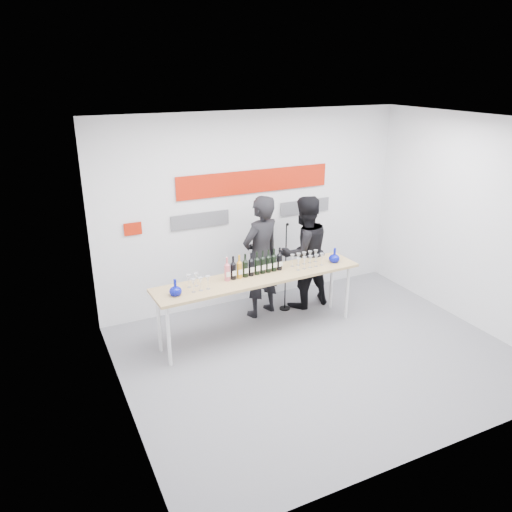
% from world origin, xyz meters
% --- Properties ---
extents(ground, '(5.00, 5.00, 0.00)m').
position_xyz_m(ground, '(0.00, 0.00, 0.00)').
color(ground, slate).
rests_on(ground, ground).
extents(back_wall, '(5.00, 0.04, 3.00)m').
position_xyz_m(back_wall, '(0.00, 2.00, 1.50)').
color(back_wall, silver).
rests_on(back_wall, ground).
extents(signage, '(3.38, 0.02, 0.79)m').
position_xyz_m(signage, '(-0.06, 1.97, 1.81)').
color(signage, '#B01B07').
rests_on(signage, back_wall).
extents(tasting_table, '(3.00, 0.72, 0.89)m').
position_xyz_m(tasting_table, '(-0.46, 0.87, 0.83)').
color(tasting_table, tan).
rests_on(tasting_table, ground).
extents(wine_bottles, '(0.89, 0.11, 0.33)m').
position_xyz_m(wine_bottles, '(-0.51, 0.93, 1.06)').
color(wine_bottles, '#CC5966').
rests_on(wine_bottles, tasting_table).
extents(decanter_left, '(0.16, 0.16, 0.21)m').
position_xyz_m(decanter_left, '(-1.68, 0.76, 1.00)').
color(decanter_left, '#070E8E').
rests_on(decanter_left, tasting_table).
extents(decanter_right, '(0.16, 0.16, 0.21)m').
position_xyz_m(decanter_right, '(0.76, 0.87, 1.00)').
color(decanter_right, '#070E8E').
rests_on(decanter_right, tasting_table).
extents(glasses_left, '(0.27, 0.23, 0.18)m').
position_xyz_m(glasses_left, '(-1.37, 0.82, 0.99)').
color(glasses_left, silver).
rests_on(glasses_left, tasting_table).
extents(glasses_right, '(0.47, 0.24, 0.18)m').
position_xyz_m(glasses_right, '(0.32, 0.91, 0.99)').
color(glasses_right, silver).
rests_on(glasses_right, tasting_table).
extents(presenter_left, '(0.79, 0.64, 1.87)m').
position_xyz_m(presenter_left, '(-0.17, 1.42, 0.93)').
color(presenter_left, black).
rests_on(presenter_left, ground).
extents(presenter_right, '(0.91, 0.73, 1.78)m').
position_xyz_m(presenter_right, '(0.58, 1.42, 0.89)').
color(presenter_right, black).
rests_on(presenter_right, ground).
extents(mic_stand, '(0.17, 0.17, 1.42)m').
position_xyz_m(mic_stand, '(0.24, 1.39, 0.43)').
color(mic_stand, black).
rests_on(mic_stand, ground).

